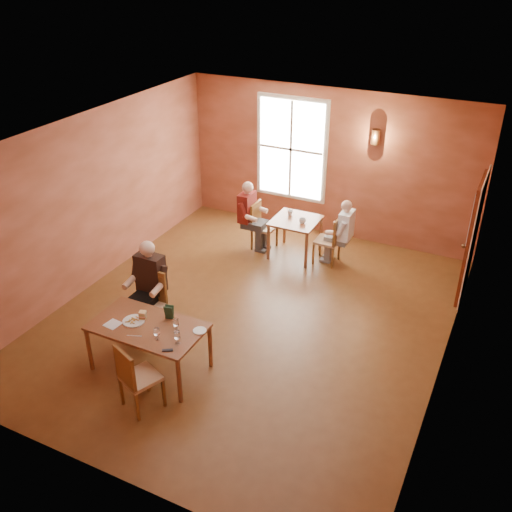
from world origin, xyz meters
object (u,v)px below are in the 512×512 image
at_px(chair_diner_white, 327,240).
at_px(chair_diner_maroon, 265,226).
at_px(main_table, 150,347).
at_px(chair_diner_main, 147,306).
at_px(diner_white, 329,233).
at_px(diner_maroon, 263,217).
at_px(second_table, 295,237).
at_px(chair_empty, 141,376).
at_px(diner_main, 144,296).

relative_size(chair_diner_white, chair_diner_maroon, 1.01).
distance_m(main_table, chair_diner_main, 0.83).
xyz_separation_m(diner_white, diner_maroon, (-1.36, 0.00, 0.04)).
xyz_separation_m(chair_diner_main, diner_maroon, (0.36, 3.37, 0.14)).
xyz_separation_m(main_table, second_table, (0.54, 4.02, 0.01)).
relative_size(second_table, chair_diner_white, 0.90).
relative_size(diner_white, chair_diner_maroon, 1.33).
distance_m(chair_empty, diner_maroon, 4.72).
relative_size(chair_diner_main, second_table, 1.23).
relative_size(main_table, diner_white, 1.26).
bearing_deg(diner_maroon, chair_diner_main, -6.01).
distance_m(chair_diner_main, chair_diner_maroon, 3.39).
relative_size(chair_empty, chair_diner_maroon, 1.05).
height_order(chair_diner_main, second_table, chair_diner_main).
bearing_deg(chair_diner_main, main_table, 127.57).
bearing_deg(chair_diner_main, diner_main, 90.00).
height_order(diner_main, chair_diner_white, diner_main).
xyz_separation_m(chair_empty, chair_diner_white, (0.84, 4.69, -0.02)).
height_order(second_table, chair_diner_maroon, chair_diner_maroon).
bearing_deg(chair_diner_main, diner_white, -116.97).
bearing_deg(chair_diner_maroon, main_table, 1.64).
height_order(diner_white, chair_diner_maroon, diner_white).
relative_size(chair_empty, diner_maroon, 0.74).
height_order(chair_diner_white, diner_maroon, diner_maroon).
distance_m(chair_diner_main, diner_main, 0.19).
bearing_deg(main_table, diner_main, 128.88).
relative_size(main_table, chair_diner_maroon, 1.68).
xyz_separation_m(chair_empty, diner_maroon, (-0.49, 4.69, 0.17)).
bearing_deg(diner_white, main_table, 163.19).
distance_m(main_table, diner_white, 4.21).
bearing_deg(second_table, chair_diner_maroon, 180.00).
xyz_separation_m(diner_main, second_table, (1.04, 3.40, -0.34)).
xyz_separation_m(diner_white, chair_diner_maroon, (-1.33, 0.00, -0.15)).
height_order(main_table, chair_diner_main, chair_diner_main).
relative_size(diner_main, chair_diner_maroon, 1.52).
relative_size(chair_empty, diner_white, 0.79).
xyz_separation_m(chair_diner_maroon, diner_maroon, (-0.03, 0.00, 0.20)).
bearing_deg(chair_diner_main, chair_empty, 122.61).
xyz_separation_m(chair_empty, diner_white, (0.87, 4.69, 0.13)).
relative_size(chair_diner_main, diner_maroon, 0.78).
bearing_deg(diner_main, chair_diner_white, -116.36).
distance_m(chair_diner_white, diner_maroon, 1.34).
bearing_deg(main_table, chair_diner_main, 127.57).
height_order(main_table, chair_diner_maroon, chair_diner_maroon).
bearing_deg(diner_main, diner_maroon, -95.96).
height_order(main_table, diner_white, diner_white).
bearing_deg(main_table, chair_empty, -62.77).
xyz_separation_m(diner_main, diner_maroon, (0.36, 3.40, -0.05)).
height_order(second_table, diner_maroon, diner_maroon).
xyz_separation_m(chair_diner_white, diner_maroon, (-1.33, 0.00, 0.19)).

